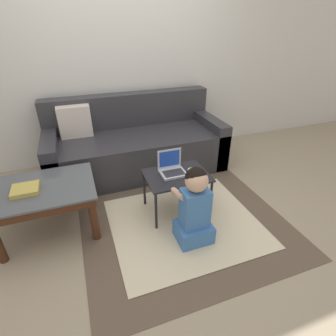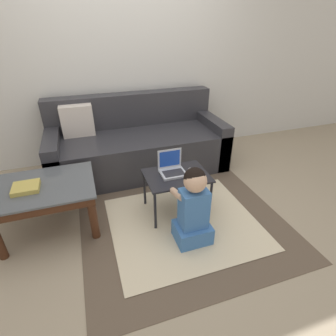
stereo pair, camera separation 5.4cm
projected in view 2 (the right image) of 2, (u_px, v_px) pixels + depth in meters
name	position (u px, v px, depth m)	size (l,w,h in m)	color
ground_plane	(164.00, 214.00, 2.59)	(16.00, 16.00, 0.00)	gray
wall_back	(125.00, 59.00, 3.21)	(9.00, 0.06, 2.50)	silver
area_rug	(184.00, 223.00, 2.47)	(1.86, 1.64, 0.01)	brown
couch	(137.00, 145.00, 3.28)	(2.10, 0.90, 0.88)	#2D2D33
coffee_table	(45.00, 193.00, 2.25)	(0.84, 0.64, 0.45)	#4C5156
laptop_desk	(177.00, 179.00, 2.46)	(0.59, 0.43, 0.41)	black
laptop	(172.00, 169.00, 2.46)	(0.23, 0.20, 0.21)	#B7BCC6
computer_mouse	(192.00, 171.00, 2.47)	(0.08, 0.09, 0.04)	silver
person_seated	(193.00, 208.00, 2.13)	(0.30, 0.35, 0.71)	#3D70B2
book_on_table	(26.00, 188.00, 2.15)	(0.21, 0.19, 0.04)	tan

